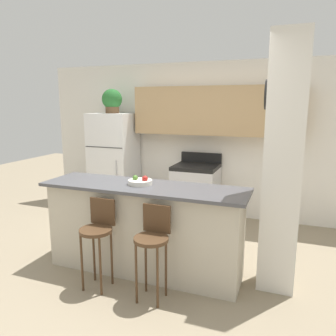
# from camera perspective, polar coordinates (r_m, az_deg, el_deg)

# --- Properties ---
(ground_plane) EXTENTS (14.00, 14.00, 0.00)m
(ground_plane) POSITION_cam_1_polar(r_m,az_deg,el_deg) (3.95, -4.12, -17.31)
(ground_plane) COLOR gray
(wall_back) EXTENTS (5.60, 0.38, 2.55)m
(wall_back) POSITION_cam_1_polar(r_m,az_deg,el_deg) (5.46, 6.49, 7.00)
(wall_back) COLOR white
(wall_back) RESTS_ON ground_plane
(pillar_right) EXTENTS (0.38, 0.32, 2.55)m
(pillar_right) POSITION_cam_1_polar(r_m,az_deg,el_deg) (3.39, 19.34, 0.34)
(pillar_right) COLOR white
(pillar_right) RESTS_ON ground_plane
(counter_bar) EXTENTS (2.29, 0.65, 1.01)m
(counter_bar) POSITION_cam_1_polar(r_m,az_deg,el_deg) (3.73, -4.23, -10.44)
(counter_bar) COLOR beige
(counter_bar) RESTS_ON ground_plane
(refrigerator) EXTENTS (0.73, 0.67, 1.72)m
(refrigerator) POSITION_cam_1_polar(r_m,az_deg,el_deg) (5.86, -9.38, 0.96)
(refrigerator) COLOR white
(refrigerator) RESTS_ON ground_plane
(stove_range) EXTENTS (0.69, 0.66, 1.07)m
(stove_range) POSITION_cam_1_polar(r_m,az_deg,el_deg) (5.38, 4.85, -4.19)
(stove_range) COLOR silver
(stove_range) RESTS_ON ground_plane
(bar_stool_left) EXTENTS (0.33, 0.33, 0.92)m
(bar_stool_left) POSITION_cam_1_polar(r_m,az_deg,el_deg) (3.47, -12.13, -10.70)
(bar_stool_left) COLOR #4C331E
(bar_stool_left) RESTS_ON ground_plane
(bar_stool_right) EXTENTS (0.33, 0.33, 0.92)m
(bar_stool_right) POSITION_cam_1_polar(r_m,az_deg,el_deg) (3.20, -2.69, -12.37)
(bar_stool_right) COLOR #4C331E
(bar_stool_right) RESTS_ON ground_plane
(potted_plant_on_fridge) EXTENTS (0.34, 0.34, 0.41)m
(potted_plant_on_fridge) POSITION_cam_1_polar(r_m,az_deg,el_deg) (5.77, -9.72, 11.51)
(potted_plant_on_fridge) COLOR brown
(potted_plant_on_fridge) RESTS_ON refrigerator
(fruit_bowl) EXTENTS (0.27, 0.27, 0.10)m
(fruit_bowl) POSITION_cam_1_polar(r_m,az_deg,el_deg) (3.61, -4.85, -2.39)
(fruit_bowl) COLOR silver
(fruit_bowl) RESTS_ON counter_bar
(trash_bin) EXTENTS (0.28, 0.28, 0.38)m
(trash_bin) POSITION_cam_1_polar(r_m,az_deg,el_deg) (5.56, -5.04, -6.59)
(trash_bin) COLOR #59595B
(trash_bin) RESTS_ON ground_plane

